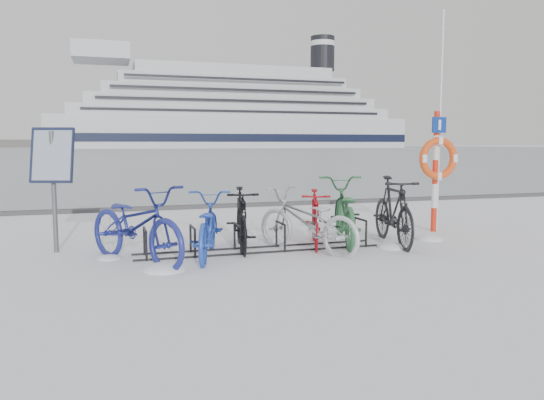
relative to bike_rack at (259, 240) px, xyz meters
The scene contains 15 objects.
ground 0.18m from the bike_rack, ahead, with size 900.00×900.00×0.00m, color white.
ice_sheet 155.00m from the bike_rack, 90.00° to the left, with size 400.00×298.00×0.02m, color #9EA9B2.
quay_edge 5.90m from the bike_rack, 90.00° to the left, with size 400.00×0.25×0.10m, color #3F3F42.
bike_rack is the anchor object (origin of this frame).
info_board 3.47m from the bike_rack, 164.98° to the left, with size 0.71×0.44×1.98m.
lifebuoy_station 4.09m from the bike_rack, 11.16° to the left, with size 0.82×0.23×4.28m.
cruise_ferry 193.43m from the bike_rack, 77.11° to the left, with size 131.45×24.81×43.19m.
bike_0 2.00m from the bike_rack, behind, with size 0.79×2.26×1.19m, color navy.
bike_1 0.96m from the bike_rack, 169.78° to the right, with size 0.67×1.93×1.01m, color blue.
bike_2 0.49m from the bike_rack, 133.29° to the left, with size 0.49×1.75×1.05m, color black.
bike_3 0.83m from the bike_rack, 22.05° to the right, with size 0.71×2.03×1.06m, color #B0B3B9.
bike_4 1.10m from the bike_rack, ahead, with size 0.46×1.64×0.99m, color #A00C16.
bike_5 1.69m from the bike_rack, ahead, with size 0.78×2.24×1.18m, color #2B663C.
bike_6 2.42m from the bike_rack, ahead, with size 0.57×2.01×1.21m, color black.
snow_drifts 0.61m from the bike_rack, 36.62° to the right, with size 5.95×2.12×0.21m.
Camera 1 is at (-2.32, -8.12, 1.73)m, focal length 35.00 mm.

